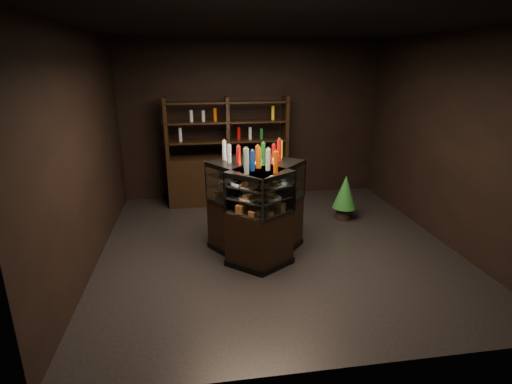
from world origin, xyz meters
TOP-DOWN VIEW (x-y plane):
  - ground at (0.00, 0.00)m, footprint 5.00×5.00m
  - room_shell at (0.00, 0.00)m, footprint 5.02×5.02m
  - display_case at (-0.32, -0.21)m, footprint 1.43×1.32m
  - food_display at (-0.32, -0.21)m, footprint 1.05×1.01m
  - bottles_top at (-0.32, -0.21)m, footprint 0.88×0.87m
  - potted_conifer at (1.37, 0.90)m, footprint 0.41×0.41m
  - back_shelving at (-0.52, 2.05)m, footprint 2.24×0.44m

SIDE VIEW (x-z plane):
  - ground at x=0.00m, z-range 0.00..0.00m
  - display_case at x=-0.32m, z-range -0.21..1.09m
  - potted_conifer at x=1.37m, z-range 0.06..0.93m
  - back_shelving at x=-0.52m, z-range -0.39..1.61m
  - food_display at x=-0.32m, z-range 0.81..1.21m
  - bottles_top at x=-0.32m, z-range 1.28..1.58m
  - room_shell at x=0.00m, z-range 0.44..3.45m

